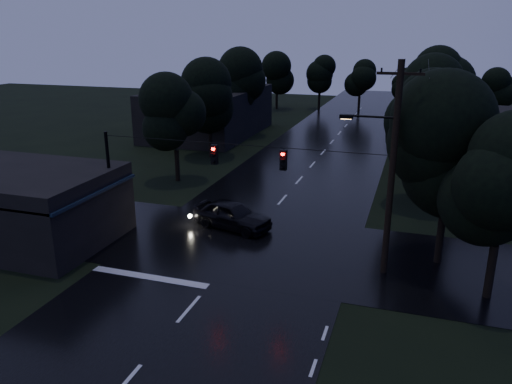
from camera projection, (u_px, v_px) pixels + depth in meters
The scene contains 18 objects.
main_road at pixel (312, 165), 43.55m from camera, with size 12.00×120.00×0.02m, color black.
cross_street at pixel (244, 245), 27.26m from camera, with size 60.00×9.00×0.02m, color black.
storefront at pixel (7, 203), 27.74m from camera, with size 12.15×7.00×4.00m.
building_far_right at pixel (485, 142), 42.36m from camera, with size 10.00×14.00×4.40m, color black.
building_far_left at pixel (209, 112), 55.96m from camera, with size 10.00×16.00×5.00m, color black.
utility_pole_main at pixel (390, 167), 22.55m from camera, with size 3.50×0.30×10.00m.
utility_pole_far at pixel (415, 131), 38.10m from camera, with size 2.00×0.30×7.50m.
anchor_pole_left at pixel (110, 185), 27.64m from camera, with size 0.18×0.18×6.00m, color black.
span_signals at pixel (247, 156), 24.57m from camera, with size 15.00×0.37×1.12m.
tree_corner_near at pixel (451, 146), 23.37m from camera, with size 4.48×4.48×9.44m.
tree_corner_far at pixel (505, 183), 20.30m from camera, with size 3.92×3.92×8.26m.
tree_left_a at pixel (175, 114), 37.35m from camera, with size 3.92×3.92×8.26m.
tree_left_b at pixel (209, 96), 44.65m from camera, with size 4.20×4.20×8.85m.
tree_left_c at pixel (241, 81), 53.77m from camera, with size 4.48×4.48×9.44m.
tree_right_a at pixel (428, 121), 31.93m from camera, with size 4.20×4.20×8.85m.
tree_right_b at pixel (436, 100), 38.88m from camera, with size 4.48×4.48×9.44m.
tree_right_c at pixel (441, 84), 47.63m from camera, with size 4.76×4.76×10.03m.
car at pixel (232, 215), 29.35m from camera, with size 1.96×4.88×1.66m, color black.
Camera 1 is at (8.38, -11.62, 11.11)m, focal length 35.00 mm.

